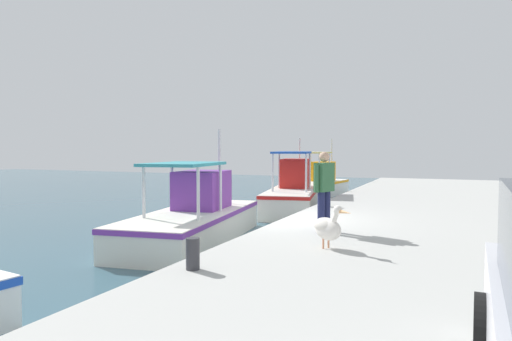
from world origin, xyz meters
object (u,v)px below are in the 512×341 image
fishing_boat_second (194,218)px  mooring_bollard_third (327,200)px  fishing_boat_third (294,194)px  mooring_bollard_second (193,254)px  pelican (328,227)px  fisherman_standing (324,187)px  fishing_boat_fourth (319,185)px

fishing_boat_second → mooring_bollard_third: (2.80, -3.12, 0.36)m
fishing_boat_third → mooring_bollard_second: size_ratio=13.03×
pelican → fisherman_standing: 1.77m
mooring_bollard_second → fisherman_standing: bearing=-15.0°
mooring_bollard_third → fishing_boat_second: bearing=131.9°
mooring_bollard_second → fishing_boat_fourth: bearing=9.6°
fishing_boat_second → mooring_bollard_third: fishing_boat_second is taller
pelican → fishing_boat_fourth: bearing=15.9°
mooring_bollard_second → mooring_bollard_third: size_ratio=1.12×
pelican → fisherman_standing: (1.60, 0.49, 0.57)m
pelican → mooring_bollard_third: size_ratio=2.09×
pelican → mooring_bollard_second: bearing=145.3°
fishing_boat_third → pelican: bearing=-158.2°
fishing_boat_fourth → mooring_bollard_third: 10.78m
fishing_boat_third → mooring_bollard_second: bearing=-168.5°
fishing_boat_third → mooring_bollard_second: (-12.01, -2.45, 0.31)m
fishing_boat_second → mooring_bollard_second: 6.04m
fishing_boat_fourth → mooring_bollard_third: fishing_boat_fourth is taller
pelican → fisherman_standing: fisherman_standing is taller
pelican → mooring_bollard_third: (5.79, 1.50, -0.19)m
fishing_boat_fourth → fishing_boat_second: bearing=179.9°
mooring_bollard_third → fisherman_standing: bearing=-166.5°
fishing_boat_fourth → pelican: size_ratio=6.28×
fisherman_standing → mooring_bollard_third: 4.38m
pelican → mooring_bollard_second: (-2.16, 1.50, -0.16)m
fishing_boat_third → mooring_bollard_third: fishing_boat_third is taller
fishing_boat_third → pelican: fishing_boat_third is taller
fisherman_standing → mooring_bollard_third: size_ratio=4.09×
fishing_boat_fourth → pelican: bearing=-164.1°
fishing_boat_fourth → mooring_bollard_second: bearing=-170.4°
fishing_boat_second → mooring_bollard_third: bearing=-48.1°
fisherman_standing → fishing_boat_third: bearing=22.7°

